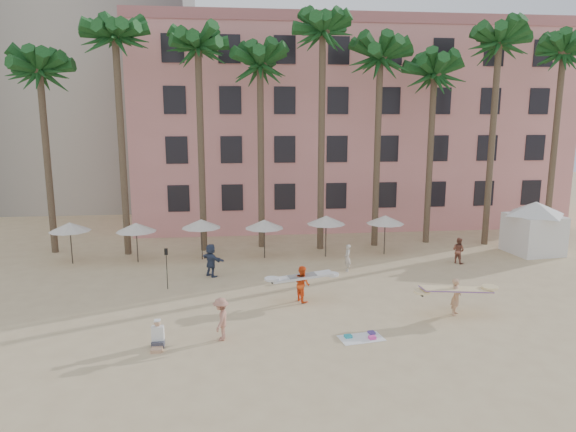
# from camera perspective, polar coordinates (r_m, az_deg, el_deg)

# --- Properties ---
(ground) EXTENTS (120.00, 120.00, 0.00)m
(ground) POSITION_cam_1_polar(r_m,az_deg,el_deg) (21.80, 2.28, -13.40)
(ground) COLOR #D1B789
(ground) RESTS_ON ground
(pink_hotel) EXTENTS (35.00, 14.00, 16.00)m
(pink_hotel) POSITION_cam_1_polar(r_m,az_deg,el_deg) (46.73, 6.17, 9.66)
(pink_hotel) COLOR pink
(pink_hotel) RESTS_ON ground
(palm_row) EXTENTS (44.40, 5.40, 16.30)m
(palm_row) POSITION_cam_1_polar(r_m,az_deg,el_deg) (35.04, -0.51, 17.46)
(palm_row) COLOR brown
(palm_row) RESTS_ON ground
(umbrella_row) EXTENTS (22.50, 2.70, 2.73)m
(umbrella_row) POSITION_cam_1_polar(r_m,az_deg,el_deg) (32.82, -6.14, -0.83)
(umbrella_row) COLOR #332B23
(umbrella_row) RESTS_ON ground
(cabana) EXTENTS (4.98, 4.98, 3.50)m
(cabana) POSITION_cam_1_polar(r_m,az_deg,el_deg) (37.86, 25.69, -0.69)
(cabana) COLOR white
(cabana) RESTS_ON ground
(beach_towel) EXTENTS (1.94, 1.27, 0.14)m
(beach_towel) POSITION_cam_1_polar(r_m,az_deg,el_deg) (22.00, 8.23, -13.18)
(beach_towel) COLOR white
(beach_towel) RESTS_ON ground
(carrier_yellow) EXTENTS (3.41, 0.99, 1.74)m
(carrier_yellow) POSITION_cam_1_polar(r_m,az_deg,el_deg) (25.05, 18.18, -8.24)
(carrier_yellow) COLOR tan
(carrier_yellow) RESTS_ON ground
(carrier_white) EXTENTS (3.12, 1.15, 1.80)m
(carrier_white) POSITION_cam_1_polar(r_m,az_deg,el_deg) (25.52, 1.59, -7.38)
(carrier_white) COLOR #FF551A
(carrier_white) RESTS_ON ground
(beachgoers) EXTENTS (16.51, 10.84, 1.91)m
(beachgoers) POSITION_cam_1_polar(r_m,az_deg,el_deg) (27.44, -1.09, -6.20)
(beachgoers) COLOR brown
(beachgoers) RESTS_ON ground
(paddle) EXTENTS (0.18, 0.04, 2.23)m
(paddle) POSITION_cam_1_polar(r_m,az_deg,el_deg) (27.84, -13.34, -5.15)
(paddle) COLOR black
(paddle) RESTS_ON ground
(seated_man) EXTENTS (0.49, 0.85, 1.11)m
(seated_man) POSITION_cam_1_polar(r_m,az_deg,el_deg) (21.50, -14.27, -13.00)
(seated_man) COLOR #3F3F4C
(seated_man) RESTS_ON ground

